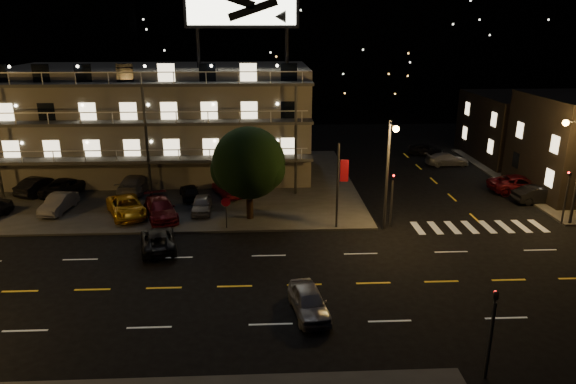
{
  "coord_description": "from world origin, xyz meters",
  "views": [
    {
      "loc": [
        -0.2,
        -26.26,
        14.22
      ],
      "look_at": [
        1.44,
        8.0,
        3.01
      ],
      "focal_mm": 32.0,
      "sensor_mm": 36.0,
      "label": 1
    }
  ],
  "objects_px": {
    "side_car_0": "(539,195)",
    "road_car_west": "(158,240)",
    "lot_car_4": "(202,204)",
    "tree": "(248,165)",
    "lot_car_2": "(127,207)",
    "road_car_east": "(309,301)",
    "lot_car_7": "(135,183)"
  },
  "relations": [
    {
      "from": "side_car_0",
      "to": "road_car_west",
      "type": "relative_size",
      "value": 0.91
    },
    {
      "from": "lot_car_4",
      "to": "road_car_west",
      "type": "xyz_separation_m",
      "value": [
        -2.14,
        -6.63,
        -0.12
      ]
    },
    {
      "from": "tree",
      "to": "lot_car_2",
      "type": "xyz_separation_m",
      "value": [
        -9.47,
        0.99,
        -3.48
      ]
    },
    {
      "from": "lot_car_4",
      "to": "road_car_east",
      "type": "height_order",
      "value": "lot_car_4"
    },
    {
      "from": "lot_car_7",
      "to": "side_car_0",
      "type": "relative_size",
      "value": 1.22
    },
    {
      "from": "lot_car_2",
      "to": "lot_car_7",
      "type": "xyz_separation_m",
      "value": [
        -0.76,
        6.0,
        0.05
      ]
    },
    {
      "from": "lot_car_7",
      "to": "lot_car_2",
      "type": "bearing_deg",
      "value": 100.37
    },
    {
      "from": "lot_car_4",
      "to": "road_car_east",
      "type": "relative_size",
      "value": 0.9
    },
    {
      "from": "lot_car_7",
      "to": "side_car_0",
      "type": "height_order",
      "value": "lot_car_7"
    },
    {
      "from": "side_car_0",
      "to": "tree",
      "type": "bearing_deg",
      "value": 90.44
    },
    {
      "from": "road_car_east",
      "to": "lot_car_7",
      "type": "bearing_deg",
      "value": 114.97
    },
    {
      "from": "tree",
      "to": "lot_car_4",
      "type": "xyz_separation_m",
      "value": [
        -3.79,
        1.58,
        -3.57
      ]
    },
    {
      "from": "tree",
      "to": "side_car_0",
      "type": "xyz_separation_m",
      "value": [
        24.08,
        2.82,
        -3.63
      ]
    },
    {
      "from": "tree",
      "to": "side_car_0",
      "type": "relative_size",
      "value": 1.64
    },
    {
      "from": "lot_car_4",
      "to": "side_car_0",
      "type": "height_order",
      "value": "side_car_0"
    },
    {
      "from": "side_car_0",
      "to": "road_car_west",
      "type": "distance_m",
      "value": 31.03
    },
    {
      "from": "lot_car_7",
      "to": "side_car_0",
      "type": "distance_m",
      "value": 34.57
    },
    {
      "from": "road_car_east",
      "to": "road_car_west",
      "type": "xyz_separation_m",
      "value": [
        -9.31,
        8.51,
        -0.04
      ]
    },
    {
      "from": "tree",
      "to": "lot_car_4",
      "type": "distance_m",
      "value": 5.44
    },
    {
      "from": "tree",
      "to": "lot_car_7",
      "type": "distance_m",
      "value": 12.86
    },
    {
      "from": "lot_car_2",
      "to": "side_car_0",
      "type": "distance_m",
      "value": 33.6
    },
    {
      "from": "lot_car_2",
      "to": "road_car_east",
      "type": "xyz_separation_m",
      "value": [
        12.85,
        -14.55,
        -0.17
      ]
    },
    {
      "from": "lot_car_2",
      "to": "road_car_east",
      "type": "height_order",
      "value": "lot_car_2"
    },
    {
      "from": "road_car_east",
      "to": "road_car_west",
      "type": "distance_m",
      "value": 12.61
    },
    {
      "from": "lot_car_2",
      "to": "lot_car_7",
      "type": "bearing_deg",
      "value": 72.65
    },
    {
      "from": "side_car_0",
      "to": "road_car_west",
      "type": "bearing_deg",
      "value": 98.45
    },
    {
      "from": "tree",
      "to": "lot_car_2",
      "type": "relative_size",
      "value": 1.37
    },
    {
      "from": "road_car_west",
      "to": "road_car_east",
      "type": "bearing_deg",
      "value": 124.06
    },
    {
      "from": "lot_car_4",
      "to": "side_car_0",
      "type": "distance_m",
      "value": 27.9
    },
    {
      "from": "lot_car_2",
      "to": "road_car_west",
      "type": "bearing_deg",
      "value": -84.28
    },
    {
      "from": "road_car_west",
      "to": "side_car_0",
      "type": "bearing_deg",
      "value": -178.84
    },
    {
      "from": "tree",
      "to": "side_car_0",
      "type": "bearing_deg",
      "value": 6.68
    }
  ]
}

